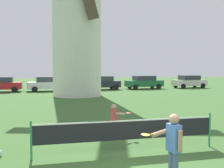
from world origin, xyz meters
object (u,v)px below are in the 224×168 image
Objects in this scene: parked_car_red at (1,84)px; parked_car_black at (103,83)px; parked_car_green at (144,82)px; player_near at (173,144)px; parked_car_cream at (189,81)px; player_far at (115,118)px; tennis_net at (127,130)px; parked_car_silver at (48,84)px; windmill at (77,16)px.

parked_car_red and parked_car_black have the same top height.
parked_car_green is (5.05, -0.01, 0.00)m from parked_car_black.
player_near is 28.96m from parked_car_cream.
player_far is at bearing -125.28° from parked_car_cream.
parked_car_green is at bearing 67.12° from player_far.
player_near reaches higher than player_far.
parked_car_silver is at bearing 96.01° from tennis_net.
player_near is at bearing -72.84° from parked_car_red.
player_far is at bearing -90.61° from windmill.
player_far is 25.70m from parked_car_cream.
player_far is 21.56m from parked_car_red.
player_near reaches higher than tennis_net.
windmill is 17.18m from parked_car_cream.
player_far is 22.62m from parked_car_green.
windmill is at bearing 89.39° from player_far.
player_far is at bearing -100.20° from parked_car_black.
parked_car_black is 0.92× the size of parked_car_cream.
windmill is 9.53m from parked_car_black.
parked_car_red is 16.02m from parked_car_green.
player_far is 0.28× the size of parked_car_cream.
parked_car_black reaches higher than player_far.
windmill reaches higher than player_near.
parked_car_silver reaches higher than tennis_net.
player_near is 0.38× the size of parked_car_black.
player_far is (0.07, 1.89, 0.00)m from tennis_net.
parked_car_red is at bearing 109.55° from player_far.
parked_car_green is 6.05m from parked_car_cream.
player_far is (-0.32, 4.08, -0.18)m from player_near.
parked_car_red is at bearing -178.28° from parked_car_cream.
parked_car_green is (8.80, 20.84, 0.12)m from player_far.
parked_car_black is at bearing -179.31° from parked_car_cream.
parked_car_red and parked_car_cream have the same top height.
parked_car_silver and parked_car_green have the same top height.
parked_car_green and parked_car_cream have the same top height.
parked_car_silver is (-2.73, 24.42, -0.05)m from player_near.
tennis_net is 3.64× the size of player_near.
parked_car_black reaches higher than player_near.
parked_car_red is (-7.14, 22.20, 0.12)m from tennis_net.
tennis_net is at bearing -99.54° from parked_car_black.
parked_car_cream reaches higher than player_far.
parked_car_black and parked_car_green have the same top height.
parked_car_black is at bearing 4.69° from parked_car_silver.
parked_car_silver reaches higher than player_near.
parked_car_green reaches higher than tennis_net.
parked_car_black is (3.43, 24.92, -0.06)m from player_near.
parked_car_red is at bearing 107.84° from tennis_net.
parked_car_cream is (14.52, 25.06, -0.06)m from player_near.
player_far is at bearing 87.89° from tennis_net.
parked_car_cream is at bearing 1.72° from parked_car_red.
windmill is 3.70× the size of parked_car_black.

